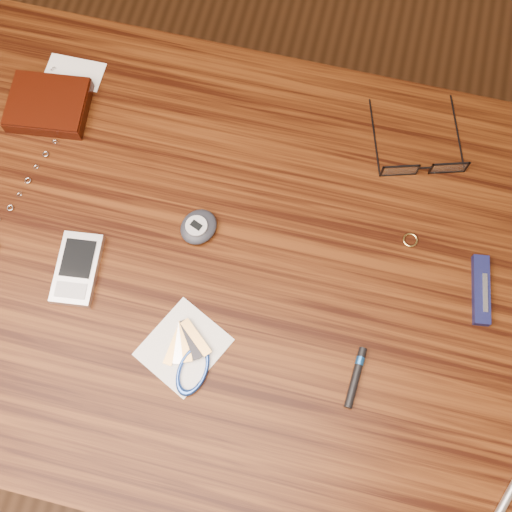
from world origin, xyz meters
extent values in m
plane|color=#472814|center=(0.00, 0.00, 0.00)|extent=(3.80, 3.80, 0.00)
cube|color=#3D1C09|center=(0.00, 0.00, 0.73)|extent=(1.00, 0.70, 0.03)
cylinder|color=#4C2814|center=(-0.45, 0.30, 0.36)|extent=(0.05, 0.05, 0.71)
cylinder|color=#4C2814|center=(0.45, 0.30, 0.36)|extent=(0.05, 0.05, 0.71)
cube|color=black|center=(-0.32, 0.17, 0.76)|extent=(0.13, 0.11, 0.02)
cube|color=black|center=(-0.32, 0.17, 0.77)|extent=(0.12, 0.11, 0.00)
cube|color=silver|center=(-0.31, 0.24, 0.75)|extent=(0.09, 0.05, 0.00)
cube|color=black|center=(0.20, 0.19, 0.76)|extent=(0.05, 0.02, 0.03)
cube|color=white|center=(0.20, 0.19, 0.76)|extent=(0.05, 0.02, 0.02)
cylinder|color=black|center=(0.16, 0.24, 0.75)|extent=(0.04, 0.12, 0.00)
cube|color=black|center=(0.27, 0.21, 0.76)|extent=(0.05, 0.02, 0.03)
cube|color=white|center=(0.27, 0.21, 0.76)|extent=(0.05, 0.02, 0.02)
cylinder|color=black|center=(0.28, 0.28, 0.75)|extent=(0.04, 0.12, 0.00)
cube|color=black|center=(0.24, 0.20, 0.77)|extent=(0.02, 0.01, 0.00)
torus|color=tan|center=(0.24, 0.09, 0.75)|extent=(0.02, 0.02, 0.00)
torus|color=#B7B6BB|center=(-0.32, 0.01, 0.75)|extent=(0.01, 0.01, 0.00)
torus|color=#B7B6BB|center=(-0.32, 0.03, 0.75)|extent=(0.01, 0.01, 0.01)
torus|color=#B7B6BB|center=(-0.31, 0.05, 0.75)|extent=(0.01, 0.01, 0.00)
torus|color=#B7B6BB|center=(-0.31, 0.08, 0.75)|extent=(0.01, 0.01, 0.01)
torus|color=#B7B6BB|center=(-0.30, 0.10, 0.75)|extent=(0.01, 0.01, 0.00)
torus|color=#B7B6BB|center=(-0.30, 0.12, 0.75)|extent=(0.01, 0.00, 0.01)
torus|color=#B7B6BB|center=(-0.29, 0.14, 0.75)|extent=(0.01, 0.01, 0.00)
torus|color=#B7B6BB|center=(-0.29, 0.17, 0.75)|extent=(0.01, 0.01, 0.01)
torus|color=#B7B6BB|center=(-0.30, 0.19, 0.75)|extent=(0.01, 0.01, 0.00)
torus|color=#B7B6BB|center=(-0.31, 0.21, 0.75)|extent=(0.01, 0.01, 0.01)
torus|color=#B7B6BB|center=(-0.33, 0.23, 0.75)|extent=(0.01, 0.01, 0.00)
torus|color=#B7B6BB|center=(-0.34, 0.24, 0.75)|extent=(0.01, 0.01, 0.01)
cube|color=silver|center=(-0.20, -0.06, 0.76)|extent=(0.07, 0.11, 0.01)
cube|color=black|center=(-0.20, -0.05, 0.76)|extent=(0.05, 0.06, 0.00)
cube|color=#9E9FA6|center=(-0.19, -0.09, 0.76)|extent=(0.04, 0.03, 0.00)
ellipsoid|color=black|center=(-0.05, 0.04, 0.76)|extent=(0.07, 0.07, 0.02)
cylinder|color=#9B9EA3|center=(-0.05, 0.04, 0.77)|extent=(0.03, 0.03, 0.00)
cube|color=black|center=(-0.05, 0.04, 0.77)|extent=(0.02, 0.02, 0.00)
cube|color=silver|center=(-0.03, -0.13, 0.75)|extent=(0.13, 0.13, 0.00)
torus|color=#2145A6|center=(-0.01, -0.15, 0.76)|extent=(0.06, 0.06, 0.01)
cube|color=olive|center=(-0.04, -0.13, 0.75)|extent=(0.02, 0.06, 0.00)
cube|color=silver|center=(-0.03, -0.12, 0.75)|extent=(0.02, 0.06, 0.00)
cube|color=olive|center=(-0.03, -0.12, 0.76)|extent=(0.03, 0.06, 0.00)
cube|color=black|center=(-0.02, -0.12, 0.76)|extent=(0.04, 0.05, 0.00)
cube|color=olive|center=(-0.02, -0.11, 0.76)|extent=(0.05, 0.05, 0.00)
cube|color=#111532|center=(0.34, 0.04, 0.76)|extent=(0.03, 0.10, 0.01)
cube|color=silver|center=(0.34, 0.04, 0.76)|extent=(0.01, 0.05, 0.00)
cylinder|color=black|center=(0.20, -0.11, 0.76)|extent=(0.02, 0.08, 0.01)
cylinder|color=blue|center=(0.20, -0.09, 0.76)|extent=(0.01, 0.01, 0.01)
camera|label=1|loc=(0.10, -0.27, 1.59)|focal=45.00mm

